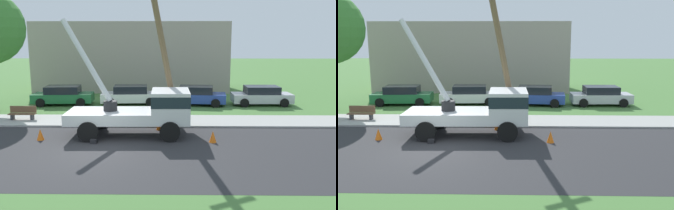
% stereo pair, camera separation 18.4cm
% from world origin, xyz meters
% --- Properties ---
extents(ground_plane, '(120.00, 120.00, 0.00)m').
position_xyz_m(ground_plane, '(0.00, 12.00, 0.00)').
color(ground_plane, '#477538').
extents(road_asphalt, '(80.00, 8.71, 0.01)m').
position_xyz_m(road_asphalt, '(0.00, 0.00, 0.00)').
color(road_asphalt, '#2B2B2D').
rests_on(road_asphalt, ground).
extents(sidewalk_strip, '(80.00, 2.90, 0.10)m').
position_xyz_m(sidewalk_strip, '(0.00, 5.80, 0.05)').
color(sidewalk_strip, '#9E9E99').
rests_on(sidewalk_strip, ground).
extents(utility_truck, '(6.81, 3.21, 5.98)m').
position_xyz_m(utility_truck, '(2.01, 2.79, 1.41)').
color(utility_truck, silver).
rests_on(utility_truck, ground).
extents(leaning_utility_pole, '(2.29, 2.38, 8.78)m').
position_xyz_m(leaning_utility_pole, '(2.88, 4.17, 4.51)').
color(leaning_utility_pole, brown).
rests_on(leaning_utility_pole, ground).
extents(traffic_cone_ahead, '(0.36, 0.36, 0.56)m').
position_xyz_m(traffic_cone_ahead, '(5.36, 1.52, 0.28)').
color(traffic_cone_ahead, orange).
rests_on(traffic_cone_ahead, ground).
extents(traffic_cone_behind, '(0.36, 0.36, 0.56)m').
position_xyz_m(traffic_cone_behind, '(-3.12, 1.81, 0.28)').
color(traffic_cone_behind, orange).
rests_on(traffic_cone_behind, ground).
extents(traffic_cone_curbside, '(0.36, 0.36, 0.56)m').
position_xyz_m(traffic_cone_curbside, '(2.69, 3.86, 0.28)').
color(traffic_cone_curbside, orange).
rests_on(traffic_cone_curbside, ground).
extents(parked_sedan_green, '(4.51, 2.20, 1.42)m').
position_xyz_m(parked_sedan_green, '(-4.84, 11.23, 0.71)').
color(parked_sedan_green, '#1E6638').
rests_on(parked_sedan_green, ground).
extents(parked_sedan_white, '(4.52, 2.23, 1.42)m').
position_xyz_m(parked_sedan_white, '(0.22, 11.52, 0.71)').
color(parked_sedan_white, silver).
rests_on(parked_sedan_white, ground).
extents(parked_sedan_blue, '(4.56, 2.30, 1.42)m').
position_xyz_m(parked_sedan_blue, '(5.15, 11.29, 0.71)').
color(parked_sedan_blue, '#263F99').
rests_on(parked_sedan_blue, ground).
extents(parked_sedan_silver, '(4.43, 2.07, 1.42)m').
position_xyz_m(parked_sedan_silver, '(10.06, 11.36, 0.71)').
color(parked_sedan_silver, '#B7B7BF').
rests_on(parked_sedan_silver, ground).
extents(park_bench, '(1.60, 0.45, 0.90)m').
position_xyz_m(park_bench, '(-5.69, 5.87, 0.46)').
color(park_bench, brown).
rests_on(park_bench, ground).
extents(lowrise_building_backdrop, '(18.00, 6.00, 6.40)m').
position_xyz_m(lowrise_building_backdrop, '(-0.47, 19.76, 3.20)').
color(lowrise_building_backdrop, '#A5998C').
rests_on(lowrise_building_backdrop, ground).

